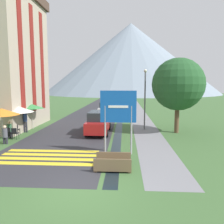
# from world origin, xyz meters

# --- Properties ---
(ground_plane) EXTENTS (160.00, 160.00, 0.00)m
(ground_plane) POSITION_xyz_m (0.00, 20.00, 0.00)
(ground_plane) COLOR #3D6033
(road) EXTENTS (6.40, 60.00, 0.01)m
(road) POSITION_xyz_m (-2.50, 30.00, 0.00)
(road) COLOR #2D2D33
(road) RESTS_ON ground_plane
(footpath) EXTENTS (2.20, 60.00, 0.01)m
(footpath) POSITION_xyz_m (3.60, 30.00, 0.00)
(footpath) COLOR slate
(footpath) RESTS_ON ground_plane
(drainage_channel) EXTENTS (0.60, 60.00, 0.00)m
(drainage_channel) POSITION_xyz_m (1.20, 30.00, 0.00)
(drainage_channel) COLOR black
(drainage_channel) RESTS_ON ground_plane
(crosswalk_marking) EXTENTS (5.44, 2.54, 0.01)m
(crosswalk_marking) POSITION_xyz_m (-2.50, 3.61, 0.01)
(crosswalk_marking) COLOR yellow
(crosswalk_marking) RESTS_ON ground_plane
(mountain_distant) EXTENTS (80.25, 80.25, 32.53)m
(mountain_distant) POSITION_xyz_m (4.23, 97.99, 16.27)
(mountain_distant) COLOR gray
(mountain_distant) RESTS_ON ground_plane
(hotel_building) EXTENTS (5.96, 8.65, 12.57)m
(hotel_building) POSITION_xyz_m (-9.39, 12.00, 6.73)
(hotel_building) COLOR tan
(hotel_building) RESTS_ON ground_plane
(road_sign) EXTENTS (2.02, 0.11, 3.62)m
(road_sign) POSITION_xyz_m (1.37, 4.35, 2.42)
(road_sign) COLOR #9E9EA3
(road_sign) RESTS_ON ground_plane
(footbridge) EXTENTS (1.70, 1.10, 0.65)m
(footbridge) POSITION_xyz_m (1.20, 2.10, 0.23)
(footbridge) COLOR brown
(footbridge) RESTS_ON ground_plane
(parked_car_near) EXTENTS (1.76, 4.51, 1.82)m
(parked_car_near) POSITION_xyz_m (-0.40, 9.68, 0.91)
(parked_car_near) COLOR #A31919
(parked_car_near) RESTS_ON ground_plane
(parked_car_far) EXTENTS (1.94, 4.39, 1.82)m
(parked_car_far) POSITION_xyz_m (-0.59, 19.89, 0.91)
(parked_car_far) COLOR silver
(parked_car_far) RESTS_ON ground_plane
(cafe_chair_middle) EXTENTS (0.40, 0.40, 0.85)m
(cafe_chair_middle) POSITION_xyz_m (-6.81, 8.64, 0.51)
(cafe_chair_middle) COLOR black
(cafe_chair_middle) RESTS_ON ground_plane
(cafe_chair_near_right) EXTENTS (0.40, 0.40, 0.85)m
(cafe_chair_near_right) POSITION_xyz_m (-6.77, 7.43, 0.51)
(cafe_chair_near_right) COLOR black
(cafe_chair_near_right) RESTS_ON ground_plane
(cafe_chair_far_left) EXTENTS (0.40, 0.40, 0.85)m
(cafe_chair_far_left) POSITION_xyz_m (-6.84, 9.97, 0.51)
(cafe_chair_far_left) COLOR black
(cafe_chair_far_left) RESTS_ON ground_plane
(cafe_chair_near_left) EXTENTS (0.40, 0.40, 0.85)m
(cafe_chair_near_left) POSITION_xyz_m (-6.22, 7.28, 0.51)
(cafe_chair_near_left) COLOR black
(cafe_chair_near_left) RESTS_ON ground_plane
(cafe_umbrella_front_orange) EXTENTS (2.35, 2.35, 2.34)m
(cafe_umbrella_front_orange) POSITION_xyz_m (-6.69, 6.56, 2.11)
(cafe_umbrella_front_orange) COLOR #B7B2A8
(cafe_umbrella_front_orange) RESTS_ON ground_plane
(cafe_umbrella_middle_white) EXTENTS (2.44, 2.44, 2.26)m
(cafe_umbrella_middle_white) POSITION_xyz_m (-6.73, 8.91, 2.03)
(cafe_umbrella_middle_white) COLOR #B7B2A8
(cafe_umbrella_middle_white) RESTS_ON ground_plane
(cafe_umbrella_rear_green) EXTENTS (2.02, 2.02, 2.23)m
(cafe_umbrella_rear_green) POSITION_xyz_m (-6.54, 11.17, 2.04)
(cafe_umbrella_rear_green) COLOR #B7B2A8
(cafe_umbrella_rear_green) RESTS_ON ground_plane
(person_seated_near) EXTENTS (0.32, 0.32, 1.27)m
(person_seated_near) POSITION_xyz_m (-6.24, 6.03, 0.70)
(person_seated_near) COLOR #282833
(person_seated_near) RESTS_ON ground_plane
(person_seated_far) EXTENTS (0.32, 0.32, 1.24)m
(person_seated_far) POSITION_xyz_m (-6.88, 7.79, 0.68)
(person_seated_far) COLOR #282833
(person_seated_far) RESTS_ON ground_plane
(person_standing_terrace) EXTENTS (0.32, 0.32, 1.82)m
(person_standing_terrace) POSITION_xyz_m (-6.52, 9.65, 1.06)
(person_standing_terrace) COLOR #282833
(person_standing_terrace) RESTS_ON ground_plane
(streetlamp) EXTENTS (0.28, 0.28, 5.29)m
(streetlamp) POSITION_xyz_m (3.49, 11.50, 3.13)
(streetlamp) COLOR #515156
(streetlamp) RESTS_ON ground_plane
(tree_by_path) EXTENTS (4.24, 4.24, 6.11)m
(tree_by_path) POSITION_xyz_m (6.02, 10.32, 3.98)
(tree_by_path) COLOR brown
(tree_by_path) RESTS_ON ground_plane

